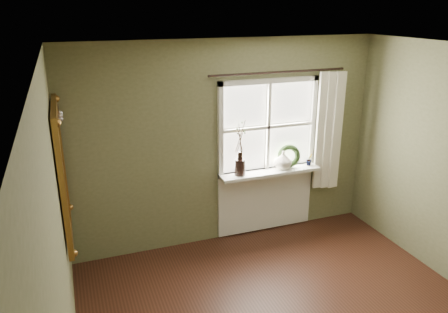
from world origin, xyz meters
The scene contains 14 objects.
ceiling centered at (0.00, 0.00, 2.60)m, with size 4.50×4.50×0.00m, color silver.
wall_back centered at (0.00, 2.30, 1.30)m, with size 4.00×0.10×2.60m, color #696C47.
wall_left centered at (-2.05, 0.00, 1.30)m, with size 0.10×4.50×2.60m, color #696C47.
window_frame centered at (0.55, 2.23, 1.48)m, with size 1.36×0.06×1.24m.
window_sill centered at (0.55, 2.12, 0.90)m, with size 1.36×0.26×0.04m, color white.
window_apron centered at (0.55, 2.23, 0.46)m, with size 1.36×0.04×0.88m, color white.
dark_jug centered at (0.12, 2.12, 1.02)m, with size 0.14×0.14×0.21m, color black.
cream_vase centered at (0.73, 2.12, 1.04)m, with size 0.23×0.23×0.24m, color beige.
wreath centered at (0.84, 2.16, 1.04)m, with size 0.31×0.31×0.08m, color #273F1C.
potted_plant_left centered at (0.12, 2.12, 0.99)m, with size 0.08×0.05×0.15m, color #273F1C.
potted_plant_right centered at (1.13, 2.12, 1.00)m, with size 0.09×0.07×0.17m, color #273F1C.
curtain centered at (1.39, 2.13, 1.37)m, with size 0.36×0.12×1.59m, color white.
curtain_rod centered at (0.65, 2.17, 2.18)m, with size 0.03×0.03×1.84m, color black.
gilt_mirror centered at (-1.96, 1.60, 1.43)m, with size 0.10×1.12×1.33m.
Camera 1 is at (-1.85, -2.65, 2.96)m, focal length 35.00 mm.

